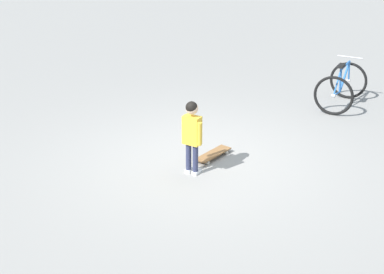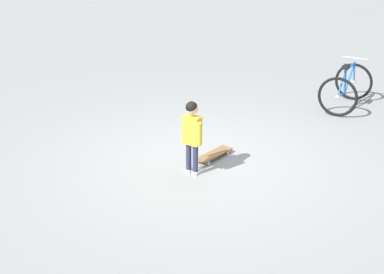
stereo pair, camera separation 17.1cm
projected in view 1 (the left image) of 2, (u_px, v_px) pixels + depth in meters
name	position (u px, v px, depth m)	size (l,w,h in m)	color
ground_plane	(204.00, 160.00, 8.07)	(50.00, 50.00, 0.00)	gray
child_person	(192.00, 130.00, 7.40)	(0.22, 0.40, 1.06)	#2D3351
skateboard	(213.00, 154.00, 8.11)	(0.68, 0.26, 0.07)	olive
bicycle_near	(341.00, 86.00, 10.03)	(1.23, 0.98, 0.85)	black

